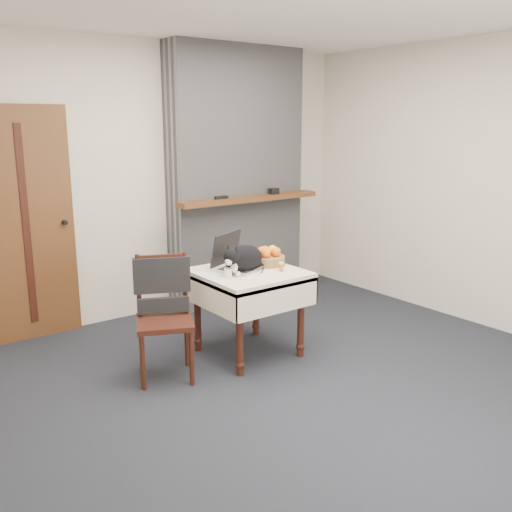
{
  "coord_description": "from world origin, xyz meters",
  "views": [
    {
      "loc": [
        -2.49,
        -3.0,
        1.86
      ],
      "look_at": [
        0.13,
        0.5,
        0.83
      ],
      "focal_mm": 40.0,
      "sensor_mm": 36.0,
      "label": 1
    }
  ],
  "objects_px": {
    "side_table": "(248,284)",
    "cat": "(244,259)",
    "cream_jar": "(228,273)",
    "pill_bottle": "(281,267)",
    "fruit_basket": "(269,258)",
    "laptop": "(236,259)",
    "door": "(25,226)",
    "chair": "(163,299)"
  },
  "relations": [
    {
      "from": "side_table",
      "to": "fruit_basket",
      "type": "xyz_separation_m",
      "value": [
        0.25,
        0.06,
        0.17
      ]
    },
    {
      "from": "laptop",
      "to": "cat",
      "type": "height_order",
      "value": "laptop"
    },
    {
      "from": "cat",
      "to": "pill_bottle",
      "type": "height_order",
      "value": "cat"
    },
    {
      "from": "laptop",
      "to": "pill_bottle",
      "type": "distance_m",
      "value": 0.38
    },
    {
      "from": "cream_jar",
      "to": "side_table",
      "type": "bearing_deg",
      "value": 13.64
    },
    {
      "from": "side_table",
      "to": "cream_jar",
      "type": "relative_size",
      "value": 11.47
    },
    {
      "from": "pill_bottle",
      "to": "chair",
      "type": "distance_m",
      "value": 0.97
    },
    {
      "from": "side_table",
      "to": "cat",
      "type": "distance_m",
      "value": 0.22
    },
    {
      "from": "side_table",
      "to": "fruit_basket",
      "type": "distance_m",
      "value": 0.31
    },
    {
      "from": "side_table",
      "to": "laptop",
      "type": "height_order",
      "value": "laptop"
    },
    {
      "from": "laptop",
      "to": "side_table",
      "type": "bearing_deg",
      "value": -102.78
    },
    {
      "from": "cat",
      "to": "pill_bottle",
      "type": "distance_m",
      "value": 0.3
    },
    {
      "from": "cat",
      "to": "cream_jar",
      "type": "height_order",
      "value": "cat"
    },
    {
      "from": "laptop",
      "to": "chair",
      "type": "distance_m",
      "value": 0.72
    },
    {
      "from": "side_table",
      "to": "laptop",
      "type": "distance_m",
      "value": 0.23
    },
    {
      "from": "door",
      "to": "chair",
      "type": "xyz_separation_m",
      "value": [
        0.58,
        -1.34,
        -0.42
      ]
    },
    {
      "from": "door",
      "to": "fruit_basket",
      "type": "bearing_deg",
      "value": -41.5
    },
    {
      "from": "door",
      "to": "chair",
      "type": "height_order",
      "value": "door"
    },
    {
      "from": "side_table",
      "to": "pill_bottle",
      "type": "relative_size",
      "value": 10.6
    },
    {
      "from": "cream_jar",
      "to": "door",
      "type": "bearing_deg",
      "value": 125.57
    },
    {
      "from": "door",
      "to": "cream_jar",
      "type": "xyz_separation_m",
      "value": [
        1.06,
        -1.49,
        -0.27
      ]
    },
    {
      "from": "cream_jar",
      "to": "fruit_basket",
      "type": "distance_m",
      "value": 0.5
    },
    {
      "from": "pill_bottle",
      "to": "chair",
      "type": "xyz_separation_m",
      "value": [
        -0.92,
        0.25,
        -0.16
      ]
    },
    {
      "from": "pill_bottle",
      "to": "cream_jar",
      "type": "bearing_deg",
      "value": 165.89
    },
    {
      "from": "laptop",
      "to": "cat",
      "type": "xyz_separation_m",
      "value": [
        -0.01,
        -0.13,
        0.03
      ]
    },
    {
      "from": "side_table",
      "to": "cat",
      "type": "xyz_separation_m",
      "value": [
        -0.04,
        0.0,
        0.22
      ]
    },
    {
      "from": "laptop",
      "to": "pill_bottle",
      "type": "xyz_separation_m",
      "value": [
        0.23,
        -0.3,
        -0.03
      ]
    },
    {
      "from": "side_table",
      "to": "cat",
      "type": "height_order",
      "value": "cat"
    },
    {
      "from": "chair",
      "to": "cat",
      "type": "bearing_deg",
      "value": 17.38
    },
    {
      "from": "cat",
      "to": "cream_jar",
      "type": "distance_m",
      "value": 0.22
    },
    {
      "from": "cat",
      "to": "fruit_basket",
      "type": "relative_size",
      "value": 1.93
    },
    {
      "from": "door",
      "to": "chair",
      "type": "relative_size",
      "value": 2.2
    },
    {
      "from": "side_table",
      "to": "cream_jar",
      "type": "height_order",
      "value": "cream_jar"
    },
    {
      "from": "side_table",
      "to": "pill_bottle",
      "type": "height_order",
      "value": "pill_bottle"
    },
    {
      "from": "door",
      "to": "side_table",
      "type": "height_order",
      "value": "door"
    },
    {
      "from": "door",
      "to": "fruit_basket",
      "type": "distance_m",
      "value": 2.08
    },
    {
      "from": "laptop",
      "to": "fruit_basket",
      "type": "bearing_deg",
      "value": -38.6
    },
    {
      "from": "laptop",
      "to": "door",
      "type": "bearing_deg",
      "value": 109.62
    },
    {
      "from": "laptop",
      "to": "chair",
      "type": "height_order",
      "value": "laptop"
    },
    {
      "from": "pill_bottle",
      "to": "fruit_basket",
      "type": "bearing_deg",
      "value": 77.81
    },
    {
      "from": "cat",
      "to": "cream_jar",
      "type": "xyz_separation_m",
      "value": [
        -0.19,
        -0.06,
        -0.07
      ]
    },
    {
      "from": "door",
      "to": "laptop",
      "type": "xyz_separation_m",
      "value": [
        1.27,
        -1.3,
        -0.23
      ]
    }
  ]
}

